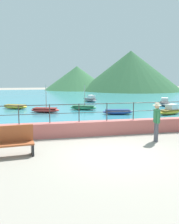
{
  "coord_description": "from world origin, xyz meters",
  "views": [
    {
      "loc": [
        -2.79,
        -8.35,
        2.88
      ],
      "look_at": [
        -0.07,
        3.7,
        1.1
      ],
      "focal_mm": 39.07,
      "sensor_mm": 36.0,
      "label": 1
    }
  ],
  "objects": [
    {
      "name": "boat_1",
      "position": [
        -4.52,
        14.23,
        0.26
      ],
      "size": [
        2.46,
        1.86,
        0.36
      ],
      "color": "gold",
      "rests_on": "lake_water"
    },
    {
      "name": "lake_water",
      "position": [
        0.0,
        25.84,
        0.03
      ],
      "size": [
        64.0,
        44.32,
        0.06
      ],
      "primitive_type": "cube",
      "color": "teal",
      "rests_on": "ground"
    },
    {
      "name": "hill_secondary",
      "position": [
        6.54,
        45.78,
        2.64
      ],
      "size": [
        14.75,
        14.75,
        5.28
      ],
      "primitive_type": "cone",
      "color": "#33663D",
      "rests_on": "ground"
    },
    {
      "name": "hill_main",
      "position": [
        17.22,
        40.83,
        4.18
      ],
      "size": [
        21.66,
        21.66,
        8.37
      ],
      "primitive_type": "cone",
      "color": "#285633",
      "rests_on": "ground"
    },
    {
      "name": "promenade_wall",
      "position": [
        0.0,
        3.2,
        0.35
      ],
      "size": [
        20.0,
        0.56,
        0.7
      ],
      "primitive_type": "cube",
      "color": "#BC605B",
      "rests_on": "ground"
    },
    {
      "name": "railing",
      "position": [
        -0.0,
        3.2,
        1.31
      ],
      "size": [
        18.44,
        0.04,
        0.9
      ],
      "color": "#383330",
      "rests_on": "promenade_wall"
    },
    {
      "name": "boat_4",
      "position": [
        1.32,
        12.25,
        0.26
      ],
      "size": [
        2.47,
        1.57,
        2.12
      ],
      "color": "#338C59",
      "rests_on": "lake_water"
    },
    {
      "name": "boat_2",
      "position": [
        3.36,
        9.15,
        0.26
      ],
      "size": [
        2.43,
        1.31,
        0.36
      ],
      "color": "#2D4C9E",
      "rests_on": "lake_water"
    },
    {
      "name": "person_walking",
      "position": [
        2.49,
        1.43,
        0.98
      ],
      "size": [
        0.38,
        0.56,
        1.75
      ],
      "color": "#4C4C56",
      "rests_on": "ground"
    },
    {
      "name": "boat_3",
      "position": [
        3.48,
        19.03,
        0.33
      ],
      "size": [
        1.56,
        2.46,
        0.76
      ],
      "color": "gray",
      "rests_on": "lake_water"
    },
    {
      "name": "bench_main",
      "position": [
        -3.73,
        0.7,
        0.56
      ],
      "size": [
        1.75,
        0.72,
        1.13
      ],
      "color": "#9E4C28",
      "rests_on": "ground"
    },
    {
      "name": "ground_plane",
      "position": [
        0.0,
        0.0,
        0.0
      ],
      "size": [
        120.0,
        120.0,
        0.0
      ],
      "primitive_type": "plane",
      "color": "gray"
    },
    {
      "name": "boat_0",
      "position": [
        7.27,
        8.28,
        0.33
      ],
      "size": [
        2.47,
        1.65,
        0.76
      ],
      "color": "gold",
      "rests_on": "lake_water"
    },
    {
      "name": "boat_6",
      "position": [
        -2.01,
        11.37,
        0.26
      ],
      "size": [
        2.47,
        1.57,
        2.22
      ],
      "color": "red",
      "rests_on": "lake_water"
    },
    {
      "name": "boat_5",
      "position": [
        9.84,
        13.56,
        0.33
      ],
      "size": [
        1.78,
        2.47,
        0.76
      ],
      "color": "gray",
      "rests_on": "lake_water"
    }
  ]
}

